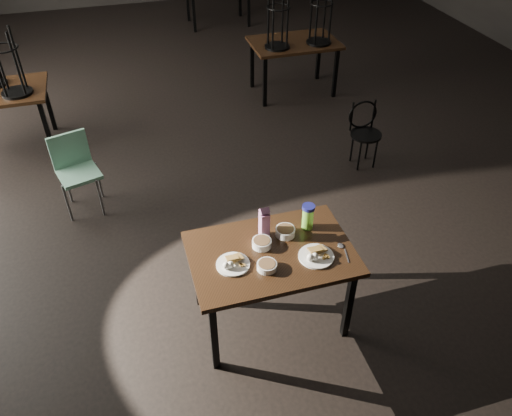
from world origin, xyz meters
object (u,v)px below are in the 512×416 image
object	(u,v)px
main_table	(271,259)
bentwood_chair	(364,129)
juice_carton	(264,223)
water_bottle	(308,216)
school_chair	(76,166)

from	to	relation	value
main_table	bentwood_chair	xyz separation A→B (m)	(1.72, 1.92, -0.23)
juice_carton	water_bottle	size ratio (longest dim) A/B	1.27
bentwood_chair	main_table	bearing A→B (deg)	-129.59
water_bottle	school_chair	bearing A→B (deg)	134.64
main_table	bentwood_chair	distance (m)	2.59
water_bottle	bentwood_chair	size ratio (longest dim) A/B	0.29
juice_carton	water_bottle	distance (m)	0.35
juice_carton	bentwood_chair	size ratio (longest dim) A/B	0.36
juice_carton	bentwood_chair	bearing A→B (deg)	45.24
water_bottle	bentwood_chair	bearing A→B (deg)	51.63
water_bottle	school_chair	world-z (taller)	water_bottle
main_table	water_bottle	distance (m)	0.43
juice_carton	water_bottle	world-z (taller)	juice_carton
main_table	juice_carton	distance (m)	0.27
juice_carton	water_bottle	xyz separation A→B (m)	(0.35, -0.00, -0.02)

